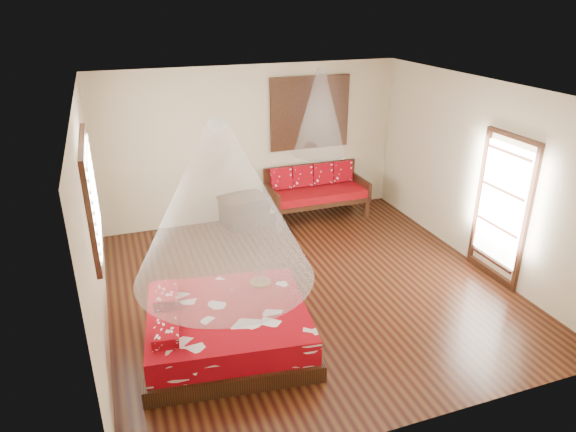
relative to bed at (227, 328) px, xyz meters
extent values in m
cube|color=black|center=(1.40, 0.93, -0.26)|extent=(5.50, 5.50, 0.02)
cube|color=white|center=(1.40, 0.93, 2.56)|extent=(5.50, 5.50, 0.02)
cube|color=beige|center=(-1.36, 0.93, 1.15)|extent=(0.02, 5.50, 2.80)
cube|color=beige|center=(4.16, 0.93, 1.15)|extent=(0.02, 5.50, 2.80)
cube|color=beige|center=(1.40, 3.69, 1.15)|extent=(5.50, 0.02, 2.80)
cube|color=beige|center=(1.40, -1.83, 1.15)|extent=(5.50, 0.02, 2.80)
cube|color=black|center=(0.02, 0.00, -0.15)|extent=(2.15, 1.99, 0.20)
cube|color=#940410|center=(0.02, 0.00, 0.10)|extent=(2.04, 1.88, 0.30)
cube|color=#940410|center=(-0.73, -0.27, 0.31)|extent=(0.34, 0.54, 0.13)
cube|color=#940410|center=(-0.63, 0.45, 0.31)|extent=(0.34, 0.54, 0.13)
cube|color=black|center=(1.63, 2.87, -0.04)|extent=(0.08, 0.08, 0.42)
cube|color=black|center=(3.37, 2.87, -0.04)|extent=(0.08, 0.08, 0.42)
cube|color=black|center=(1.63, 3.58, -0.04)|extent=(0.08, 0.08, 0.42)
cube|color=black|center=(3.37, 3.58, -0.04)|extent=(0.08, 0.08, 0.42)
cube|color=black|center=(2.50, 3.23, 0.13)|extent=(1.86, 0.83, 0.08)
cube|color=maroon|center=(2.50, 3.23, 0.24)|extent=(1.80, 0.77, 0.14)
cube|color=black|center=(2.50, 3.60, 0.42)|extent=(1.86, 0.06, 0.55)
cube|color=black|center=(1.61, 3.23, 0.29)|extent=(0.06, 0.83, 0.30)
cube|color=black|center=(3.39, 3.23, 0.29)|extent=(0.06, 0.83, 0.30)
cube|color=#940410|center=(1.88, 3.48, 0.51)|extent=(0.39, 0.20, 0.41)
cube|color=#940410|center=(2.29, 3.48, 0.51)|extent=(0.39, 0.20, 0.41)
cube|color=#940410|center=(2.71, 3.48, 0.51)|extent=(0.39, 0.20, 0.41)
cube|color=#940410|center=(3.12, 3.48, 0.51)|extent=(0.39, 0.20, 0.41)
cube|color=black|center=(1.12, 3.38, 0.00)|extent=(0.86, 0.71, 0.49)
cube|color=black|center=(1.12, 3.38, 0.27)|extent=(0.91, 0.76, 0.05)
cube|color=black|center=(2.50, 3.65, 1.65)|extent=(1.52, 0.06, 1.32)
cube|color=black|center=(2.50, 3.64, 1.65)|extent=(1.35, 0.04, 1.10)
cube|color=black|center=(-1.32, 1.13, 1.45)|extent=(0.08, 1.74, 1.34)
cube|color=silver|center=(-1.28, 1.13, 1.45)|extent=(0.04, 1.54, 1.10)
cube|color=black|center=(4.12, 0.33, 0.80)|extent=(0.08, 1.02, 2.16)
cube|color=white|center=(4.10, 0.33, 0.90)|extent=(0.03, 0.82, 1.70)
cylinder|color=brown|center=(0.55, 0.45, 0.26)|extent=(0.27, 0.27, 0.03)
cone|color=white|center=(0.02, 0.00, 1.60)|extent=(2.02, 2.02, 1.80)
cone|color=white|center=(2.50, 3.18, 1.75)|extent=(0.95, 0.95, 1.50)
camera|label=1|loc=(-1.02, -5.01, 3.63)|focal=32.00mm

